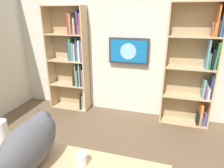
# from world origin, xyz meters

# --- Properties ---
(wall_back) EXTENTS (4.52, 0.06, 2.70)m
(wall_back) POSITION_xyz_m (0.00, -2.23, 1.35)
(wall_back) COLOR silver
(wall_back) RESTS_ON ground
(bookshelf_left) EXTENTS (0.81, 0.28, 2.04)m
(bookshelf_left) POSITION_xyz_m (-1.21, -2.07, 1.00)
(bookshelf_left) COLOR tan
(bookshelf_left) RESTS_ON ground
(bookshelf_right) EXTENTS (0.79, 0.28, 2.00)m
(bookshelf_right) POSITION_xyz_m (1.01, -2.06, 1.04)
(bookshelf_right) COLOR tan
(bookshelf_right) RESTS_ON ground
(wall_mounted_tv) EXTENTS (0.72, 0.07, 0.46)m
(wall_mounted_tv) POSITION_xyz_m (-0.07, -2.15, 1.23)
(wall_mounted_tv) COLOR #333338
(cat) EXTENTS (0.29, 0.71, 0.37)m
(cat) POSITION_xyz_m (0.18, 0.27, 0.96)
(cat) COLOR #4C4C51
(cat) RESTS_ON desk
(paper_towel_roll) EXTENTS (0.11, 0.11, 0.25)m
(paper_towel_roll) POSITION_xyz_m (0.54, 0.20, 0.90)
(paper_towel_roll) COLOR white
(paper_towel_roll) RESTS_ON desk
(coffee_mug) EXTENTS (0.08, 0.08, 0.10)m
(coffee_mug) POSITION_xyz_m (-0.19, 0.20, 0.82)
(coffee_mug) COLOR white
(coffee_mug) RESTS_ON desk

